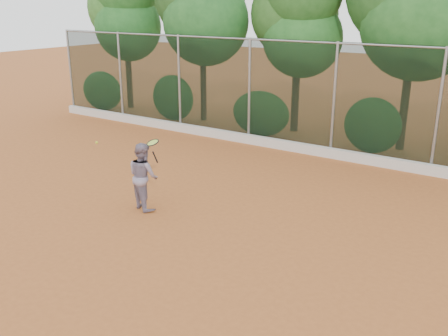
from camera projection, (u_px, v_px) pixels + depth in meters
The scene contains 7 objects.
ground at pixel (197, 239), 10.17m from camera, with size 80.00×80.00×0.00m, color #A45726.
concrete_curb at pixel (328, 152), 15.50m from camera, with size 24.00×0.20×0.30m, color beige.
tennis_player at pixel (143, 176), 11.47m from camera, with size 0.77×0.60×1.58m, color slate.
chainlink_fence at pixel (334, 97), 15.10m from camera, with size 24.09×0.09×3.50m.
foliage_backdrop at pixel (347, 8), 16.15m from camera, with size 23.70×3.63×7.55m.
tennis_racket at pixel (153, 144), 10.99m from camera, with size 0.37×0.37×0.56m.
tennis_ball_in_flight at pixel (97, 143), 11.84m from camera, with size 0.07×0.07×0.07m.
Camera 1 is at (5.58, -7.33, 4.59)m, focal length 40.00 mm.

